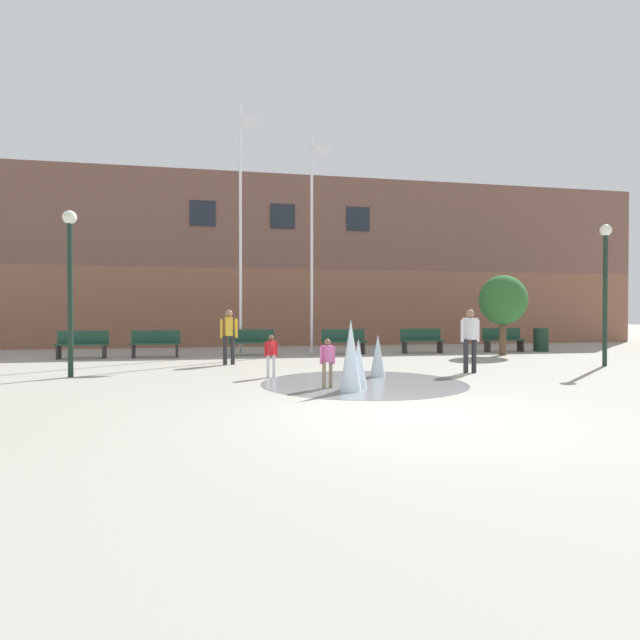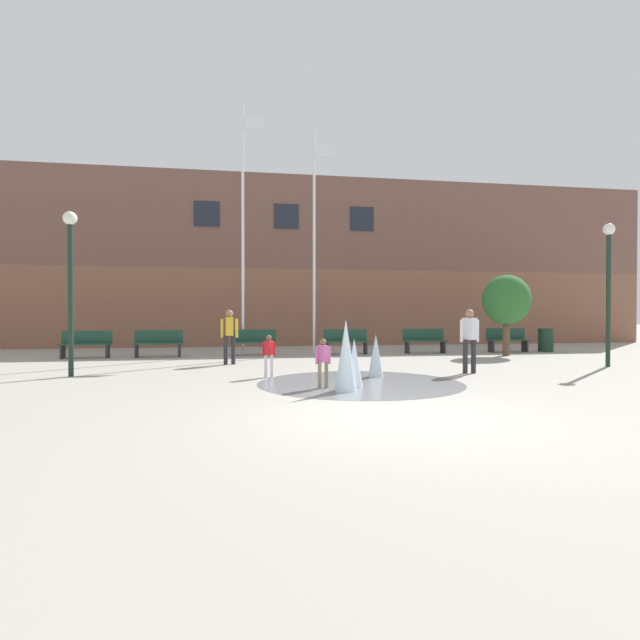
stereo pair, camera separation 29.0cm
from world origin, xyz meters
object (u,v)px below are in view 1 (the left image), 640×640
object	(u,v)px
park_bench_far_right	(503,339)
street_tree_near_building	(503,300)
park_bench_center	(252,342)
child_running	(271,353)
park_bench_near_trashcan	(422,340)
flagpole_left	(241,223)
child_with_pink_shirt	(327,359)
adult_near_bench	(470,336)
lamp_post_right_lane	(605,274)
park_bench_left_of_flagpoles	(82,344)
park_bench_under_right_flagpole	(344,341)
teen_by_trashcan	(229,332)
trash_can	(541,340)
park_bench_under_left_flagpole	(156,343)
lamp_post_left_lane	(70,268)
flagpole_right	(313,237)

from	to	relation	value
park_bench_far_right	street_tree_near_building	bearing A→B (deg)	-121.44
park_bench_center	child_running	distance (m)	6.17
park_bench_near_trashcan	flagpole_left	xyz separation A→B (m)	(-6.66, 0.62, 4.27)
child_with_pink_shirt	adult_near_bench	bearing A→B (deg)	-97.24
lamp_post_right_lane	street_tree_near_building	bearing A→B (deg)	102.87
park_bench_far_right	lamp_post_right_lane	distance (m)	5.69
child_with_pink_shirt	park_bench_left_of_flagpoles	bearing A→B (deg)	8.99
park_bench_left_of_flagpoles	park_bench_under_right_flagpole	bearing A→B (deg)	0.17
park_bench_left_of_flagpoles	park_bench_center	xyz separation A→B (m)	(5.54, 0.21, 0.00)
park_bench_under_right_flagpole	teen_by_trashcan	distance (m)	5.06
street_tree_near_building	park_bench_under_right_flagpole	bearing A→B (deg)	165.09
park_bench_far_right	trash_can	world-z (taller)	park_bench_far_right
park_bench_under_right_flagpole	park_bench_near_trashcan	size ratio (longest dim) A/B	1.00
trash_can	lamp_post_right_lane	bearing A→B (deg)	-107.02
park_bench_near_trashcan	teen_by_trashcan	world-z (taller)	teen_by_trashcan
park_bench_under_right_flagpole	street_tree_near_building	bearing A→B (deg)	-14.91
park_bench_under_right_flagpole	teen_by_trashcan	xyz separation A→B (m)	(-4.14, -2.88, 0.45)
park_bench_under_left_flagpole	park_bench_left_of_flagpoles	bearing A→B (deg)	-179.47
child_with_pink_shirt	lamp_post_left_lane	world-z (taller)	lamp_post_left_lane
park_bench_left_of_flagpoles	flagpole_left	distance (m)	6.76
flagpole_left	trash_can	bearing A→B (deg)	-3.52
park_bench_left_of_flagpoles	park_bench_under_left_flagpole	distance (m)	2.31
park_bench_near_trashcan	flagpole_right	world-z (taller)	flagpole_right
child_running	street_tree_near_building	distance (m)	9.85
park_bench_left_of_flagpoles	child_with_pink_shirt	xyz separation A→B (m)	(6.62, -7.83, 0.10)
park_bench_under_left_flagpole	adult_near_bench	world-z (taller)	adult_near_bench
park_bench_under_right_flagpole	adult_near_bench	xyz separation A→B (m)	(1.77, -6.08, 0.45)
adult_near_bench	street_tree_near_building	bearing A→B (deg)	121.65
child_with_pink_shirt	teen_by_trashcan	bearing A→B (deg)	-10.39
park_bench_under_left_flagpole	street_tree_near_building	bearing A→B (deg)	-6.87
park_bench_under_right_flagpole	teen_by_trashcan	bearing A→B (deg)	-145.15
park_bench_near_trashcan	trash_can	distance (m)	4.91
child_running	teen_by_trashcan	distance (m)	3.26
flagpole_right	flagpole_left	bearing A→B (deg)	180.00
park_bench_under_left_flagpole	adult_near_bench	bearing A→B (deg)	-36.12
park_bench_under_left_flagpole	flagpole_right	size ratio (longest dim) A/B	0.20
park_bench_under_left_flagpole	child_with_pink_shirt	world-z (taller)	child_with_pink_shirt
park_bench_left_of_flagpoles	child_running	world-z (taller)	child_running
trash_can	park_bench_under_right_flagpole	bearing A→B (deg)	179.38
lamp_post_right_lane	street_tree_near_building	world-z (taller)	lamp_post_right_lane
park_bench_near_trashcan	adult_near_bench	size ratio (longest dim) A/B	1.01
adult_near_bench	street_tree_near_building	world-z (taller)	street_tree_near_building
park_bench_center	flagpole_left	size ratio (longest dim) A/B	0.18
park_bench_near_trashcan	trash_can	world-z (taller)	park_bench_near_trashcan
park_bench_under_left_flagpole	park_bench_near_trashcan	bearing A→B (deg)	0.07
park_bench_left_of_flagpoles	child_running	bearing A→B (deg)	-46.42
flagpole_right	trash_can	world-z (taller)	flagpole_right
teen_by_trashcan	park_bench_under_right_flagpole	bearing A→B (deg)	-60.09
flagpole_right	street_tree_near_building	world-z (taller)	flagpole_right
park_bench_left_of_flagpoles	flagpole_left	size ratio (longest dim) A/B	0.18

